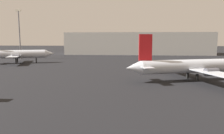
# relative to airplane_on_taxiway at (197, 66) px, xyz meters

# --- Properties ---
(airplane_on_taxiway) EXTENTS (32.15, 26.36, 9.90)m
(airplane_on_taxiway) POSITION_rel_airplane_on_taxiway_xyz_m (0.00, 0.00, 0.00)
(airplane_on_taxiway) COLOR silver
(airplane_on_taxiway) RESTS_ON ground_plane
(airplane_far_left) EXTENTS (24.91, 19.60, 9.57)m
(airplane_far_left) POSITION_rel_airplane_on_taxiway_xyz_m (-56.30, 28.39, 0.36)
(airplane_far_left) COLOR silver
(airplane_far_left) RESTS_ON ground_plane
(light_mast_left) EXTENTS (2.40, 0.50, 22.45)m
(light_mast_left) POSITION_rel_airplane_on_taxiway_xyz_m (-65.30, 46.54, 9.44)
(light_mast_left) COLOR slate
(light_mast_left) RESTS_ON ground_plane
(terminal_building) EXTENTS (86.16, 26.50, 13.01)m
(terminal_building) POSITION_rel_airplane_on_taxiway_xyz_m (-10.12, 86.76, 3.43)
(terminal_building) COLOR #B7B7B2
(terminal_building) RESTS_ON ground_plane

